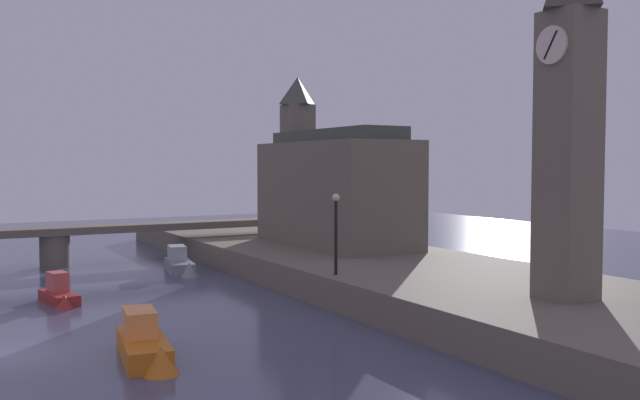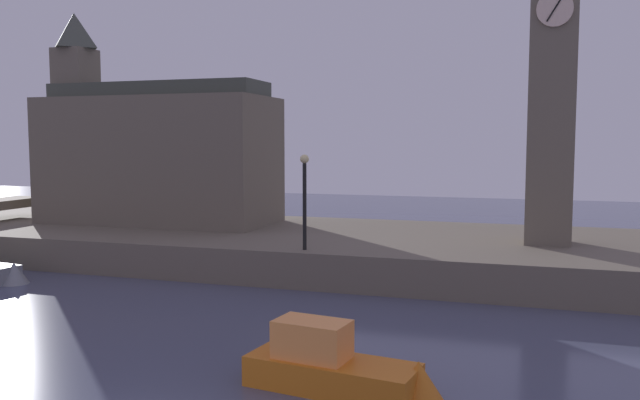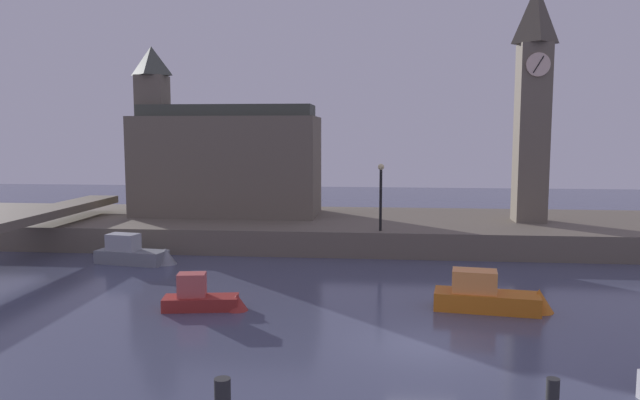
{
  "view_description": "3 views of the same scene",
  "coord_description": "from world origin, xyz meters",
  "px_view_note": "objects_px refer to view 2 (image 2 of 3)",
  "views": [
    {
      "loc": [
        26.03,
        -1.79,
        6.74
      ],
      "look_at": [
        -3.55,
        15.13,
        4.98
      ],
      "focal_mm": 38.08,
      "sensor_mm": 36.0,
      "label": 1
    },
    {
      "loc": [
        7.11,
        -9.98,
        5.9
      ],
      "look_at": [
        -1.54,
        16.96,
        3.36
      ],
      "focal_mm": 36.58,
      "sensor_mm": 36.0,
      "label": 2
    },
    {
      "loc": [
        -1.54,
        -20.08,
        7.16
      ],
      "look_at": [
        -5.15,
        16.07,
        3.12
      ],
      "focal_mm": 34.13,
      "sensor_mm": 36.0,
      "label": 3
    }
  ],
  "objects_px": {
    "clock_tower": "(552,64)",
    "boat_patrol_orange": "(347,369)",
    "parliament_hall": "(153,153)",
    "streetlamp": "(305,191)"
  },
  "relations": [
    {
      "from": "parliament_hall",
      "to": "boat_patrol_orange",
      "type": "bearing_deg",
      "value": -46.89
    },
    {
      "from": "streetlamp",
      "to": "boat_patrol_orange",
      "type": "relative_size",
      "value": 0.78
    },
    {
      "from": "parliament_hall",
      "to": "streetlamp",
      "type": "xyz_separation_m",
      "value": [
        10.99,
        -6.32,
        -1.37
      ]
    },
    {
      "from": "boat_patrol_orange",
      "to": "streetlamp",
      "type": "bearing_deg",
      "value": 114.15
    },
    {
      "from": "parliament_hall",
      "to": "streetlamp",
      "type": "distance_m",
      "value": 12.75
    },
    {
      "from": "parliament_hall",
      "to": "boat_patrol_orange",
      "type": "relative_size",
      "value": 2.53
    },
    {
      "from": "streetlamp",
      "to": "parliament_hall",
      "type": "bearing_deg",
      "value": 150.1
    },
    {
      "from": "parliament_hall",
      "to": "boat_patrol_orange",
      "type": "height_order",
      "value": "parliament_hall"
    },
    {
      "from": "clock_tower",
      "to": "boat_patrol_orange",
      "type": "relative_size",
      "value": 2.99
    },
    {
      "from": "clock_tower",
      "to": "boat_patrol_orange",
      "type": "height_order",
      "value": "clock_tower"
    }
  ]
}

